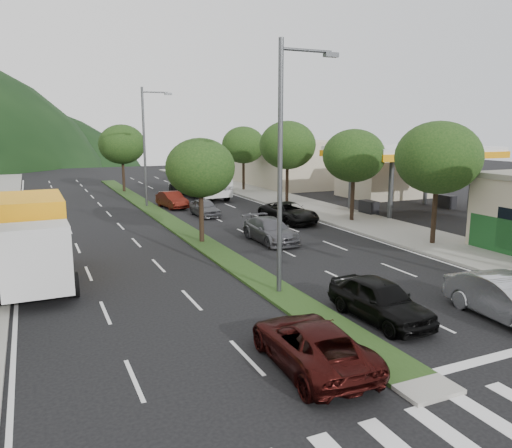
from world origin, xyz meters
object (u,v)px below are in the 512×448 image
suv_maroon (311,344)px  motorhome (198,177)px  tree_med_near (200,168)px  streetlight_mid (147,141)px  car_queue_c (172,200)px  streetlight_near (285,157)px  sedan_silver (508,299)px  car_queue_a (380,300)px  car_queue_e (205,208)px  tree_r_c (354,156)px  box_truck (34,243)px  car_queue_b (270,230)px  car_queue_d (289,213)px  tree_r_d (287,145)px  tree_r_b (438,158)px  tree_r_e (243,145)px  car_queue_f (201,184)px  tree_med_far (122,144)px

suv_maroon → motorhome: (8.05, 35.26, 1.34)m
tree_med_near → streetlight_mid: 15.05m
car_queue_c → motorhome: (4.14, 5.57, 1.33)m
streetlight_near → sedan_silver: size_ratio=2.10×
car_queue_a → car_queue_e: size_ratio=1.13×
tree_r_c → box_truck: 22.09m
car_queue_b → car_queue_d: 6.34m
motorhome → tree_r_d: bearing=-54.5°
car_queue_e → box_truck: size_ratio=0.51×
tree_r_d → streetlight_mid: size_ratio=0.72×
tree_r_b → tree_r_c: size_ratio=1.07×
box_truck → motorhome: (15.01, 23.42, 0.26)m
tree_r_e → streetlight_near: (-11.79, -32.00, 0.69)m
tree_r_b → tree_med_near: size_ratio=1.15×
car_queue_c → car_queue_f: 12.23m
car_queue_c → suv_maroon: bearing=-104.8°
car_queue_f → box_truck: box_truck is taller
tree_r_c → box_truck: tree_r_c is taller
sedan_silver → car_queue_c: size_ratio=1.14×
tree_r_e → tree_med_near: size_ratio=1.11×
streetlight_near → motorhome: bearing=78.8°
tree_r_d → streetlight_mid: streetlight_mid is taller
tree_r_e → car_queue_f: (-4.08, 2.32, -4.22)m
car_queue_e → box_truck: bearing=-133.6°
car_queue_f → car_queue_c: bearing=-114.3°
tree_r_c → tree_r_e: tree_r_e is taller
suv_maroon → car_queue_a: (3.98, 2.00, 0.08)m
box_truck → tree_r_d: bearing=-142.8°
car_queue_a → car_queue_d: car_queue_a is taller
tree_med_near → sedan_silver: tree_med_near is taller
streetlight_near → tree_r_d: bearing=61.8°
tree_med_far → suv_maroon: tree_med_far is taller
car_queue_b → tree_r_b: bearing=-30.2°
car_queue_a → tree_r_d: bearing=66.5°
car_queue_a → car_queue_b: bearing=79.2°
sedan_silver → streetlight_mid: bearing=105.0°
tree_r_e → car_queue_c: 13.75m
streetlight_mid → car_queue_c: size_ratio=2.41×
car_queue_d → box_truck: size_ratio=0.69×
car_queue_a → streetlight_mid: bearing=91.1°
tree_med_far → car_queue_f: (7.92, -1.68, -4.34)m
car_queue_b → car_queue_e: size_ratio=1.26×
car_queue_d → tree_med_far: bearing=102.6°
tree_r_d → box_truck: size_ratio=0.95×
tree_med_far → car_queue_b: tree_med_far is taller
tree_med_near → box_truck: 10.27m
suv_maroon → motorhome: size_ratio=0.48×
car_queue_b → car_queue_e: car_queue_b is taller
streetlight_mid → car_queue_b: bearing=-77.4°
car_queue_b → car_queue_c: 15.13m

